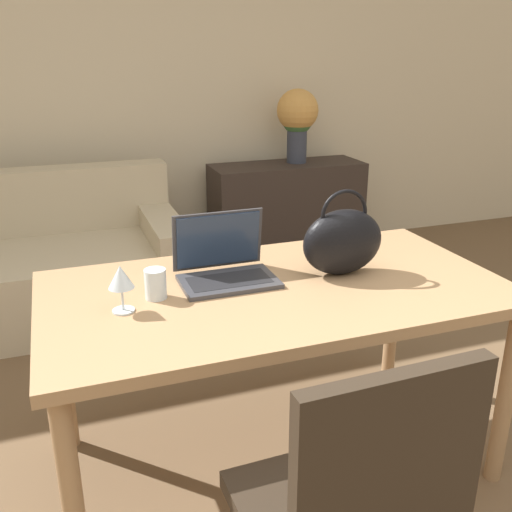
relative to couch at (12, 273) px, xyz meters
The scene contains 9 objects.
wall_back 1.66m from the couch, 35.80° to the left, with size 10.00×0.06×2.70m.
dining_table 2.01m from the couch, 60.16° to the right, with size 1.60×0.85×0.74m.
couch is the anchor object (origin of this frame).
sideboard 1.95m from the couch, 11.61° to the left, with size 1.12×0.40×0.73m.
laptop 1.86m from the couch, 62.16° to the right, with size 0.33×0.26×0.23m.
drinking_glass 1.84m from the couch, 71.11° to the right, with size 0.07×0.07×0.10m.
wine_glass 1.89m from the couch, 75.30° to the right, with size 0.08×0.08×0.15m.
handbag 2.18m from the couch, 53.39° to the right, with size 0.31×0.15×0.31m.
flower_vase 2.18m from the couch, 11.93° to the left, with size 0.30×0.30×0.52m.
Camera 1 is at (-0.72, -0.87, 1.52)m, focal length 40.00 mm.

